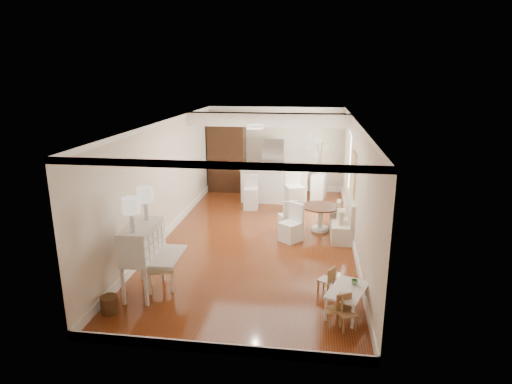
% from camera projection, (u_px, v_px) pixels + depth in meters
% --- Properties ---
extents(room, '(9.00, 9.04, 2.82)m').
position_uv_depth(room, '(261.00, 155.00, 10.15)').
color(room, brown).
rests_on(room, ground).
extents(secretary_bureau, '(1.05, 1.07, 1.30)m').
position_uv_depth(secretary_bureau, '(143.00, 259.00, 7.64)').
color(secretary_bureau, silver).
rests_on(secretary_bureau, ground).
extents(gustavian_armchair, '(0.66, 0.66, 0.88)m').
position_uv_depth(gustavian_armchair, '(160.00, 267.00, 7.83)').
color(gustavian_armchair, white).
rests_on(gustavian_armchair, ground).
extents(wicker_basket, '(0.36, 0.36, 0.29)m').
position_uv_depth(wicker_basket, '(109.00, 304.00, 7.12)').
color(wicker_basket, '#4A2E17').
rests_on(wicker_basket, ground).
extents(kids_table, '(0.81, 1.01, 0.44)m').
position_uv_depth(kids_table, '(347.00, 301.00, 7.09)').
color(kids_table, white).
rests_on(kids_table, ground).
extents(kids_chair_a, '(0.27, 0.27, 0.51)m').
position_uv_depth(kids_chair_a, '(334.00, 309.00, 6.76)').
color(kids_chair_a, tan).
rests_on(kids_chair_a, ground).
extents(kids_chair_b, '(0.35, 0.35, 0.52)m').
position_uv_depth(kids_chair_b, '(326.00, 279.00, 7.73)').
color(kids_chair_b, '#AC874E').
rests_on(kids_chair_b, ground).
extents(kids_chair_c, '(0.35, 0.35, 0.55)m').
position_uv_depth(kids_chair_c, '(347.00, 313.00, 6.63)').
color(kids_chair_c, '#9A6C46').
rests_on(kids_chair_c, ground).
extents(banquette, '(0.52, 1.60, 0.98)m').
position_uv_depth(banquette, '(341.00, 216.00, 10.46)').
color(banquette, silver).
rests_on(banquette, ground).
extents(dining_table, '(1.23, 1.23, 0.65)m').
position_uv_depth(dining_table, '(320.00, 218.00, 10.79)').
color(dining_table, '#452316').
rests_on(dining_table, ground).
extents(slip_chair_near, '(0.62, 0.62, 0.91)m').
position_uv_depth(slip_chair_near, '(291.00, 223.00, 10.08)').
color(slip_chair_near, white).
rests_on(slip_chair_near, ground).
extents(slip_chair_far, '(0.55, 0.55, 0.85)m').
position_uv_depth(slip_chair_far, '(288.00, 215.00, 10.71)').
color(slip_chair_far, white).
rests_on(slip_chair_far, ground).
extents(breakfast_counter, '(2.05, 0.65, 1.03)m').
position_uv_depth(breakfast_counter, '(274.00, 185.00, 13.18)').
color(breakfast_counter, white).
rests_on(breakfast_counter, ground).
extents(bar_stool_left, '(0.42, 0.42, 0.99)m').
position_uv_depth(bar_stool_left, '(251.00, 193.00, 12.46)').
color(bar_stool_left, white).
rests_on(bar_stool_left, ground).
extents(bar_stool_right, '(0.61, 0.61, 1.19)m').
position_uv_depth(bar_stool_right, '(294.00, 191.00, 12.23)').
color(bar_stool_right, white).
rests_on(bar_stool_right, ground).
extents(pantry_cabinet, '(1.20, 0.60, 2.30)m').
position_uv_depth(pantry_cabinet, '(227.00, 157.00, 14.26)').
color(pantry_cabinet, '#381E11').
rests_on(pantry_cabinet, ground).
extents(fridge, '(0.75, 0.65, 1.80)m').
position_uv_depth(fridge, '(284.00, 166.00, 14.05)').
color(fridge, silver).
rests_on(fridge, ground).
extents(sideboard, '(0.52, 0.90, 0.81)m').
position_uv_depth(sideboard, '(319.00, 186.00, 13.53)').
color(sideboard, silver).
rests_on(sideboard, ground).
extents(pencil_cup, '(0.14, 0.14, 0.09)m').
position_uv_depth(pencil_cup, '(354.00, 282.00, 7.17)').
color(pencil_cup, '#649F5C').
rests_on(pencil_cup, kids_table).
extents(branch_vase, '(0.22, 0.22, 0.18)m').
position_uv_depth(branch_vase, '(319.00, 171.00, 13.43)').
color(branch_vase, white).
rests_on(branch_vase, sideboard).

